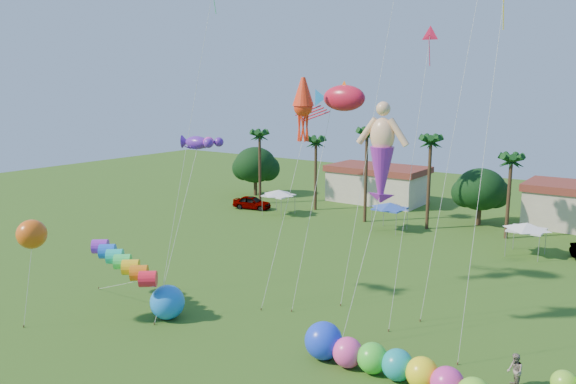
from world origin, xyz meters
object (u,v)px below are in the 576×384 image
Objects in this scene: caterpillar_inflatable at (385,362)px; blue_ball at (167,302)px; car_a at (252,202)px; spectator_b at (515,371)px.

blue_ball is (-15.14, -1.33, 0.24)m from caterpillar_inflatable.
car_a is at bearing 119.77° from blue_ball.
caterpillar_inflatable is 4.60× the size of blue_ball.
blue_ball is at bearing -109.22° from spectator_b.
spectator_b is 21.41m from blue_ball.
caterpillar_inflatable reaches higher than car_a.
caterpillar_inflatable is at bearing -93.72° from spectator_b.
spectator_b is 0.17× the size of caterpillar_inflatable.
spectator_b is (37.86, -25.21, 0.10)m from car_a.
spectator_b is at bearing 11.65° from blue_ball.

